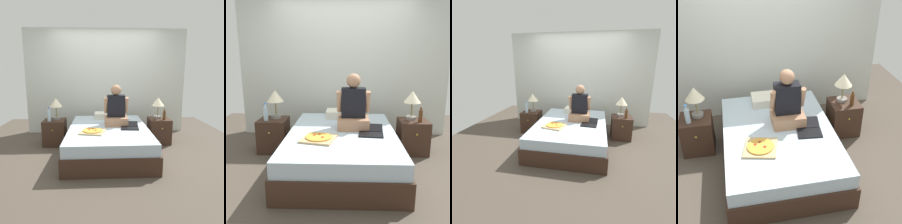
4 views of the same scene
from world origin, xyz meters
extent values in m
plane|color=#4C4238|center=(0.00, 0.00, 0.00)|extent=(5.85, 5.85, 0.00)
cube|color=silver|center=(0.00, 1.43, 1.25)|extent=(3.85, 0.12, 2.50)
cube|color=#382319|center=(0.00, 0.00, 0.15)|extent=(1.50, 2.13, 0.30)
cube|color=silver|center=(0.00, 0.00, 0.39)|extent=(1.46, 2.07, 0.19)
cube|color=#382319|center=(-1.10, 0.49, 0.26)|extent=(0.44, 0.44, 0.53)
sphere|color=gold|center=(-1.10, 0.25, 0.37)|extent=(0.03, 0.03, 0.03)
cylinder|color=gray|center=(-1.06, 0.54, 0.55)|extent=(0.16, 0.16, 0.05)
cylinder|color=olive|center=(-1.06, 0.54, 0.69)|extent=(0.02, 0.02, 0.22)
cone|color=beige|center=(-1.06, 0.54, 0.89)|extent=(0.26, 0.26, 0.18)
cylinder|color=silver|center=(-1.18, 0.40, 0.63)|extent=(0.07, 0.07, 0.20)
cylinder|color=silver|center=(-1.18, 0.40, 0.76)|extent=(0.03, 0.03, 0.06)
cylinder|color=blue|center=(-1.18, 0.40, 0.79)|extent=(0.04, 0.04, 0.02)
cube|color=#382319|center=(1.10, 0.49, 0.26)|extent=(0.44, 0.44, 0.53)
sphere|color=gold|center=(1.10, 0.25, 0.37)|extent=(0.03, 0.03, 0.03)
cylinder|color=gray|center=(1.07, 0.54, 0.55)|extent=(0.16, 0.16, 0.05)
cylinder|color=olive|center=(1.07, 0.54, 0.69)|extent=(0.02, 0.02, 0.22)
cone|color=beige|center=(1.07, 0.54, 0.89)|extent=(0.26, 0.26, 0.18)
cylinder|color=#512D14|center=(1.17, 0.39, 0.62)|extent=(0.06, 0.06, 0.18)
cylinder|color=#512D14|center=(1.17, 0.39, 0.73)|extent=(0.03, 0.03, 0.05)
cube|color=silver|center=(-0.02, 0.79, 0.55)|extent=(0.52, 0.34, 0.12)
cube|color=#A37556|center=(0.16, 0.18, 0.57)|extent=(0.44, 0.40, 0.16)
cube|color=black|center=(0.16, 0.21, 0.86)|extent=(0.34, 0.20, 0.42)
sphere|color=#A37556|center=(0.16, 0.21, 1.17)|extent=(0.20, 0.20, 0.20)
cylinder|color=#A37556|center=(-0.04, 0.16, 0.88)|extent=(0.07, 0.18, 0.32)
cylinder|color=#A37556|center=(0.36, 0.16, 0.88)|extent=(0.07, 0.18, 0.32)
cube|color=black|center=(0.39, -0.15, 0.50)|extent=(0.34, 0.25, 0.02)
cube|color=black|center=(0.41, 0.06, 0.53)|extent=(0.33, 0.22, 0.06)
cube|color=tan|center=(-0.29, -0.33, 0.50)|extent=(0.48, 0.48, 0.03)
cylinder|color=gold|center=(-0.29, -0.33, 0.52)|extent=(0.33, 0.33, 0.02)
cylinder|color=maroon|center=(-0.35, -0.29, 0.53)|extent=(0.04, 0.04, 0.00)
cylinder|color=maroon|center=(-0.24, -0.36, 0.53)|extent=(0.04, 0.04, 0.00)
cylinder|color=maroon|center=(-0.29, -0.25, 0.53)|extent=(0.04, 0.04, 0.00)
camera|label=1|loc=(-0.15, -3.97, 1.56)|focal=35.00mm
camera|label=2|loc=(0.06, -3.29, 1.56)|focal=40.00mm
camera|label=3|loc=(0.54, -3.53, 1.74)|focal=28.00mm
camera|label=4|loc=(-0.55, -3.37, 2.88)|focal=50.00mm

